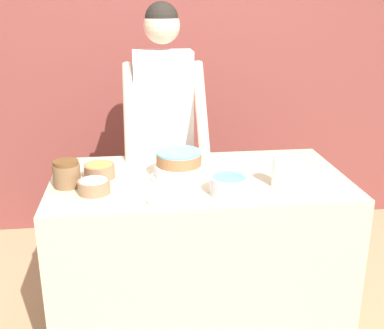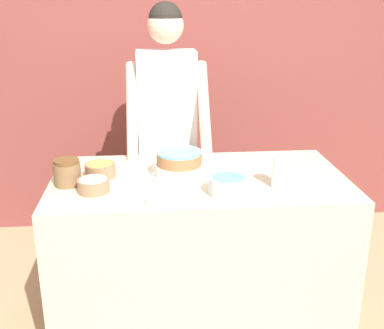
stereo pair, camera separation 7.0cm
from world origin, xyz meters
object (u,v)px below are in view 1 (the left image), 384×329
Objects in this scene: frosting_bowl_blue at (229,184)px; stoneware_jar at (67,174)px; frosting_bowl_white at (94,186)px; cake at (179,165)px; person_baker at (164,116)px; drinking_glass at (280,171)px; frosting_bowl_olive at (99,171)px; ceramic_plate at (173,199)px.

frosting_bowl_blue reaches higher than stoneware_jar.
cake is at bearing 19.99° from frosting_bowl_white.
person_baker reaches higher than frosting_bowl_blue.
drinking_glass is at bearing -1.42° from frosting_bowl_white.
drinking_glass reaches higher than frosting_bowl_olive.
stoneware_jar is at bearing -174.73° from cake.
frosting_bowl_olive reaches higher than ceramic_plate.
frosting_bowl_olive is 0.84× the size of frosting_bowl_blue.
frosting_bowl_white is 0.82× the size of frosting_bowl_blue.
cake is 2.23× the size of stoneware_jar.
ceramic_plate is 0.53m from stoneware_jar.
cake reaches higher than ceramic_plate.
ceramic_plate is at bearing -168.37° from drinking_glass.
frosting_bowl_blue is 0.77× the size of ceramic_plate.
frosting_bowl_white reaches higher than ceramic_plate.
frosting_bowl_blue reaches higher than cake.
ceramic_plate is at bearing -25.21° from stoneware_jar.
frosting_bowl_blue reaches higher than frosting_bowl_olive.
drinking_glass is (0.46, -0.17, 0.01)m from cake.
drinking_glass is 1.16× the size of stoneware_jar.
frosting_bowl_blue is 1.40× the size of stoneware_jar.
frosting_bowl_blue is 0.76m from stoneware_jar.
cake is 1.23× the size of ceramic_plate.
frosting_bowl_blue is 0.26m from drinking_glass.
person_baker reaches higher than cake.
drinking_glass is at bearing 11.63° from ceramic_plate.
cake is 0.39m from frosting_bowl_olive.
frosting_bowl_white is at bearing 159.83° from ceramic_plate.
drinking_glass reaches higher than frosting_bowl_white.
person_baker reaches higher than frosting_bowl_olive.
person_baker is 13.68× the size of stoneware_jar.
cake reaches higher than frosting_bowl_white.
stoneware_jar reaches higher than frosting_bowl_white.
cake is at bearing 159.91° from drinking_glass.
frosting_bowl_olive is 0.47m from ceramic_plate.
frosting_bowl_olive is 0.88m from drinking_glass.
ceramic_plate is (-0.26, -0.04, -0.04)m from frosting_bowl_blue.
frosting_bowl_olive is 0.18m from stoneware_jar.
person_baker reaches higher than drinking_glass.
person_baker is at bearing 88.43° from ceramic_plate.
frosting_bowl_blue reaches higher than drinking_glass.
person_baker is 6.13× the size of cake.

